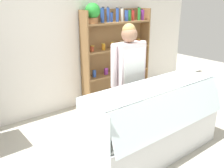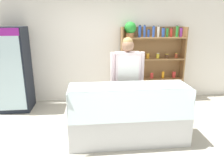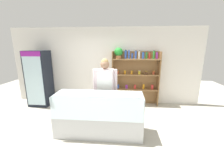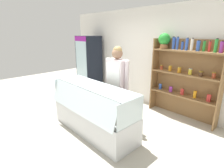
{
  "view_description": "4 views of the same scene",
  "coord_description": "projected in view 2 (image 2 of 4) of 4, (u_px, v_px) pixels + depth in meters",
  "views": [
    {
      "loc": [
        -2.18,
        -2.13,
        2.08
      ],
      "look_at": [
        0.01,
        0.64,
        0.87
      ],
      "focal_mm": 40.0,
      "sensor_mm": 36.0,
      "label": 1
    },
    {
      "loc": [
        -0.48,
        -3.52,
        2.09
      ],
      "look_at": [
        -0.09,
        0.36,
        0.92
      ],
      "focal_mm": 35.0,
      "sensor_mm": 36.0,
      "label": 2
    },
    {
      "loc": [
        0.76,
        -3.31,
        2.08
      ],
      "look_at": [
        0.41,
        0.53,
        1.09
      ],
      "focal_mm": 24.0,
      "sensor_mm": 36.0,
      "label": 3
    },
    {
      "loc": [
        2.84,
        -2.09,
        2.04
      ],
      "look_at": [
        0.11,
        0.48,
        0.92
      ],
      "focal_mm": 28.0,
      "sensor_mm": 36.0,
      "label": 4
    }
  ],
  "objects": [
    {
      "name": "deli_display_case",
      "position": [
        128.0,
        124.0,
        3.83
      ],
      "size": [
        2.04,
        0.75,
        1.01
      ],
      "color": "silver",
      "rests_on": "ground"
    },
    {
      "name": "shop_clerk",
      "position": [
        127.0,
        74.0,
        4.21
      ],
      "size": [
        0.65,
        0.25,
        1.76
      ],
      "color": "#383D51",
      "rests_on": "ground"
    },
    {
      "name": "shelving_unit",
      "position": [
        149.0,
        56.0,
        5.58
      ],
      "size": [
        1.63,
        0.29,
        2.01
      ],
      "color": "olive",
      "rests_on": "ground"
    },
    {
      "name": "ground_plane",
      "position": [
        119.0,
        137.0,
        4.0
      ],
      "size": [
        12.0,
        12.0,
        0.0
      ],
      "primitive_type": "plane",
      "color": "#B7B2A3"
    },
    {
      "name": "drinks_fridge",
      "position": [
        13.0,
        70.0,
        5.0
      ],
      "size": [
        0.7,
        0.67,
        1.91
      ],
      "color": "black",
      "rests_on": "ground"
    },
    {
      "name": "back_wall",
      "position": [
        108.0,
        48.0,
        5.6
      ],
      "size": [
        6.8,
        0.1,
        2.7
      ],
      "primitive_type": "cube",
      "color": "white",
      "rests_on": "ground"
    }
  ]
}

